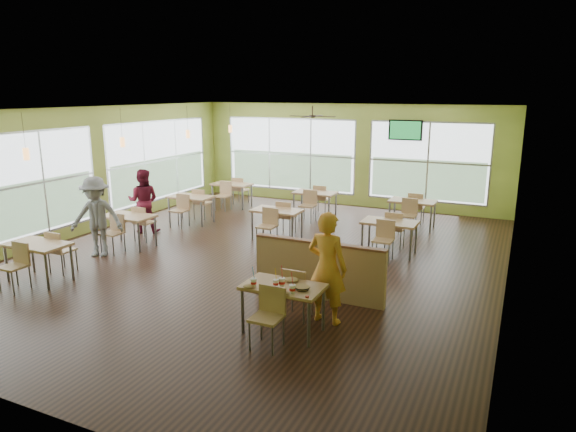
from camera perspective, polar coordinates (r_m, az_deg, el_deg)
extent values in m
plane|color=black|center=(11.35, -3.18, -4.65)|extent=(12.00, 12.00, 0.00)
plane|color=white|center=(10.78, -3.41, 11.72)|extent=(12.00, 12.00, 0.00)
cube|color=#BDCE53|center=(16.43, 6.65, 6.72)|extent=(10.00, 0.04, 3.20)
cube|color=#BDCE53|center=(6.48, -29.24, -5.79)|extent=(10.00, 0.04, 3.20)
cube|color=#BDCE53|center=(13.99, -21.75, 4.63)|extent=(0.04, 12.00, 3.20)
cube|color=#BDCE53|center=(9.70, 23.78, 0.81)|extent=(0.04, 12.00, 3.20)
cube|color=white|center=(12.71, -28.13, 2.82)|extent=(0.02, 4.50, 2.35)
cube|color=white|center=(16.17, -13.99, 6.03)|extent=(0.02, 4.50, 2.35)
cube|color=white|center=(17.14, 0.22, 6.84)|extent=(4.50, 0.02, 2.35)
cube|color=white|center=(15.82, 15.29, 5.79)|extent=(3.50, 0.02, 2.35)
cube|color=#B7BABC|center=(14.54, -19.82, 0.08)|extent=(0.04, 9.40, 0.05)
cube|color=#B7BABC|center=(16.52, 7.33, 2.34)|extent=(8.00, 0.04, 0.05)
cube|color=tan|center=(7.73, -0.54, -7.84)|extent=(1.20, 0.70, 0.04)
cube|color=brown|center=(7.74, -0.54, -8.01)|extent=(1.22, 0.71, 0.01)
cylinder|color=slate|center=(7.87, -5.07, -10.44)|extent=(0.05, 0.05, 0.71)
cylinder|color=slate|center=(7.44, 2.33, -11.90)|extent=(0.05, 0.05, 0.71)
cylinder|color=slate|center=(8.34, -3.07, -8.99)|extent=(0.05, 0.05, 0.71)
cylinder|color=slate|center=(7.93, 3.97, -10.24)|extent=(0.05, 0.05, 0.71)
cube|color=tan|center=(8.30, 1.11, -8.37)|extent=(0.42, 0.42, 0.04)
cube|color=tan|center=(8.38, 1.64, -6.53)|extent=(0.42, 0.04, 0.40)
cube|color=tan|center=(7.39, -2.40, -11.27)|extent=(0.42, 0.42, 0.04)
cube|color=tan|center=(7.14, -3.12, -10.25)|extent=(0.42, 0.04, 0.40)
cube|color=tan|center=(9.06, 3.42, -6.12)|extent=(2.40, 0.12, 1.00)
cube|color=brown|center=(8.90, 3.46, -2.97)|extent=(2.40, 0.14, 0.04)
cube|color=tan|center=(10.90, -26.11, -2.83)|extent=(1.20, 0.70, 0.04)
cube|color=brown|center=(10.91, -26.09, -2.95)|extent=(1.22, 0.71, 0.01)
cylinder|color=slate|center=(11.26, -28.79, -4.64)|extent=(0.05, 0.05, 0.71)
cylinder|color=slate|center=(10.43, -25.22, -5.60)|extent=(0.05, 0.05, 0.71)
cylinder|color=slate|center=(11.59, -26.52, -3.89)|extent=(0.05, 0.05, 0.71)
cylinder|color=slate|center=(10.79, -22.89, -4.75)|extent=(0.05, 0.05, 0.71)
cube|color=tan|center=(11.31, -23.82, -3.51)|extent=(0.42, 0.42, 0.04)
cube|color=tan|center=(11.37, -23.22, -2.20)|extent=(0.42, 0.04, 0.40)
cube|color=tan|center=(10.66, -28.22, -4.99)|extent=(0.42, 0.42, 0.04)
cube|color=tan|center=(10.49, -29.17, -4.12)|extent=(0.42, 0.04, 0.40)
cube|color=tan|center=(12.55, -17.34, -0.01)|extent=(1.20, 0.70, 0.04)
cube|color=brown|center=(12.56, -17.34, -0.12)|extent=(1.22, 0.71, 0.01)
cylinder|color=slate|center=(12.80, -19.89, -1.67)|extent=(0.05, 0.05, 0.71)
cylinder|color=slate|center=(12.09, -16.22, -2.28)|extent=(0.05, 0.05, 0.71)
cylinder|color=slate|center=(13.21, -18.14, -1.08)|extent=(0.05, 0.05, 0.71)
cylinder|color=slate|center=(12.51, -14.50, -1.63)|extent=(0.05, 0.05, 0.71)
cube|color=tan|center=(13.02, -15.65, -0.68)|extent=(0.42, 0.42, 0.04)
cube|color=tan|center=(13.11, -15.18, 0.43)|extent=(0.42, 0.04, 0.40)
cube|color=tan|center=(12.23, -18.96, -1.83)|extent=(0.42, 0.42, 0.04)
cube|color=tan|center=(12.05, -19.66, -1.04)|extent=(0.42, 0.04, 0.40)
cube|color=tan|center=(14.45, -10.75, 2.12)|extent=(1.20, 0.70, 0.04)
cube|color=brown|center=(14.46, -10.74, 2.03)|extent=(1.22, 0.71, 0.01)
cylinder|color=slate|center=(14.62, -13.07, 0.64)|extent=(0.05, 0.05, 0.71)
cylinder|color=slate|center=(13.99, -9.56, 0.23)|extent=(0.05, 0.05, 0.71)
cylinder|color=slate|center=(15.07, -11.72, 1.09)|extent=(0.05, 0.05, 0.71)
cylinder|color=slate|center=(14.46, -8.27, 0.71)|extent=(0.05, 0.05, 0.71)
cube|color=tan|center=(14.95, -9.48, 1.46)|extent=(0.42, 0.42, 0.04)
cube|color=tan|center=(15.06, -9.11, 2.42)|extent=(0.42, 0.04, 0.40)
cube|color=tan|center=(14.08, -11.99, 0.59)|extent=(0.42, 0.42, 0.04)
cube|color=tan|center=(13.88, -12.50, 1.31)|extent=(0.42, 0.04, 0.40)
cube|color=tan|center=(16.26, -6.26, 3.55)|extent=(1.20, 0.70, 0.04)
cube|color=brown|center=(16.26, -6.26, 3.47)|extent=(1.22, 0.71, 0.01)
cylinder|color=slate|center=(16.37, -8.37, 2.22)|extent=(0.05, 0.05, 0.71)
cylinder|color=slate|center=(15.81, -5.09, 1.91)|extent=(0.05, 0.05, 0.71)
cylinder|color=slate|center=(16.85, -7.30, 2.58)|extent=(0.05, 0.05, 0.71)
cylinder|color=slate|center=(16.31, -4.08, 2.29)|extent=(0.05, 0.05, 0.71)
cube|color=tan|center=(16.77, -5.27, 2.92)|extent=(0.42, 0.42, 0.04)
cube|color=tan|center=(16.89, -4.97, 3.76)|extent=(0.42, 0.04, 0.40)
cube|color=tan|center=(15.85, -7.26, 2.23)|extent=(0.42, 0.42, 0.04)
cube|color=tan|center=(15.65, -7.65, 2.90)|extent=(0.42, 0.04, 0.40)
cube|color=tan|center=(12.57, -1.23, 0.64)|extent=(1.20, 0.70, 0.04)
cube|color=brown|center=(12.57, -1.23, 0.53)|extent=(1.22, 0.71, 0.01)
cylinder|color=slate|center=(12.65, -4.00, -1.05)|extent=(0.05, 0.05, 0.71)
cylinder|color=slate|center=(12.18, 0.46, -1.60)|extent=(0.05, 0.05, 0.71)
cylinder|color=slate|center=(13.14, -2.79, -0.47)|extent=(0.05, 0.05, 0.71)
cylinder|color=slate|center=(12.69, 1.54, -0.97)|extent=(0.05, 0.05, 0.71)
cube|color=tan|center=(13.12, -0.17, -0.06)|extent=(0.42, 0.42, 0.04)
cube|color=tan|center=(13.23, 0.17, 1.04)|extent=(0.42, 0.04, 0.40)
cube|color=tan|center=(12.16, -2.37, -1.18)|extent=(0.42, 0.42, 0.04)
cube|color=tan|center=(11.94, -2.79, -0.37)|extent=(0.42, 0.04, 0.40)
cube|color=tan|center=(14.80, 3.02, 2.62)|extent=(1.20, 0.70, 0.04)
cube|color=brown|center=(14.81, 3.02, 2.53)|extent=(1.22, 0.71, 0.01)
cylinder|color=slate|center=(14.83, 0.64, 1.17)|extent=(0.05, 0.05, 0.71)
cylinder|color=slate|center=(14.43, 4.56, 0.78)|extent=(0.05, 0.05, 0.71)
cylinder|color=slate|center=(15.34, 1.53, 1.60)|extent=(0.05, 0.05, 0.71)
cylinder|color=slate|center=(14.96, 5.33, 1.23)|extent=(0.05, 0.05, 0.71)
cube|color=tan|center=(15.36, 3.77, 1.95)|extent=(0.42, 0.42, 0.04)
cube|color=tan|center=(15.49, 4.04, 2.88)|extent=(0.42, 0.04, 0.40)
cube|color=tan|center=(14.36, 2.19, 1.14)|extent=(0.42, 0.42, 0.04)
cube|color=tan|center=(14.15, 1.90, 1.86)|extent=(0.42, 0.04, 0.40)
cube|color=tan|center=(11.65, 11.24, -0.68)|extent=(1.20, 0.70, 0.04)
cube|color=brown|center=(11.65, 11.24, -0.80)|extent=(1.22, 0.71, 0.01)
cylinder|color=slate|center=(11.61, 8.23, -2.52)|extent=(0.05, 0.05, 0.71)
cylinder|color=slate|center=(11.36, 13.45, -3.12)|extent=(0.05, 0.05, 0.71)
cylinder|color=slate|center=(12.14, 9.02, -1.82)|extent=(0.05, 0.05, 0.71)
cylinder|color=slate|center=(11.91, 14.02, -2.37)|extent=(0.05, 0.05, 0.71)
cube|color=tan|center=(12.24, 11.80, -1.37)|extent=(0.42, 0.42, 0.04)
cube|color=tan|center=(12.36, 12.05, -0.17)|extent=(0.42, 0.04, 0.40)
cube|color=tan|center=(11.20, 10.50, -2.70)|extent=(0.42, 0.42, 0.04)
cube|color=tan|center=(10.97, 10.30, -1.85)|extent=(0.42, 0.04, 0.40)
cube|color=tan|center=(14.03, 13.69, 1.63)|extent=(1.20, 0.70, 0.04)
cube|color=brown|center=(14.04, 13.69, 1.53)|extent=(1.22, 0.71, 0.01)
cylinder|color=slate|center=(13.95, 11.20, 0.11)|extent=(0.05, 0.05, 0.71)
cylinder|color=slate|center=(13.74, 15.57, -0.34)|extent=(0.05, 0.05, 0.71)
cylinder|color=slate|center=(14.50, 11.75, 0.59)|extent=(0.05, 0.05, 0.71)
cylinder|color=slate|center=(14.30, 15.96, 0.17)|extent=(0.05, 0.05, 0.71)
cube|color=tan|center=(14.62, 14.06, 0.96)|extent=(0.42, 0.42, 0.04)
cube|color=tan|center=(14.76, 14.25, 1.94)|extent=(0.42, 0.04, 0.40)
cube|color=tan|center=(13.56, 13.16, 0.04)|extent=(0.42, 0.42, 0.04)
cube|color=tan|center=(13.33, 13.04, 0.78)|extent=(0.42, 0.04, 0.40)
cylinder|color=#2D2119|center=(10.55, -27.32, 8.29)|extent=(0.01, 0.01, 0.70)
cylinder|color=#F59C4A|center=(10.59, -27.08, 6.15)|extent=(0.11, 0.11, 0.22)
cylinder|color=#2D2119|center=(12.25, -18.05, 9.67)|extent=(0.01, 0.01, 0.70)
cylinder|color=#F59C4A|center=(12.28, -17.92, 7.82)|extent=(0.11, 0.11, 0.22)
cylinder|color=#2D2119|center=(14.19, -11.13, 10.54)|extent=(0.01, 0.01, 0.70)
cylinder|color=#F59C4A|center=(14.21, -11.06, 8.93)|extent=(0.11, 0.11, 0.22)
cylinder|color=#2D2119|center=(16.02, -6.46, 11.04)|extent=(0.01, 0.01, 0.70)
cylinder|color=#F59C4A|center=(16.05, -6.42, 9.61)|extent=(0.11, 0.11, 0.22)
cylinder|color=#2D2119|center=(13.50, 2.74, 11.61)|extent=(0.03, 0.03, 0.24)
cylinder|color=#2D2119|center=(13.51, 2.73, 11.01)|extent=(0.16, 0.16, 0.06)
cube|color=#2D2119|center=(13.38, 4.14, 10.97)|extent=(0.55, 0.10, 0.01)
cube|color=#2D2119|center=(13.83, 3.29, 11.07)|extent=(0.10, 0.55, 0.01)
cube|color=#2D2119|center=(13.64, 1.34, 11.05)|extent=(0.55, 0.10, 0.01)
cube|color=#2D2119|center=(13.18, 2.14, 10.95)|extent=(0.10, 0.55, 0.01)
cube|color=black|center=(15.78, 12.92, 9.29)|extent=(1.00, 0.06, 0.60)
cube|color=#1C833A|center=(15.75, 12.89, 9.28)|extent=(0.90, 0.01, 0.52)
imported|color=orange|center=(8.03, 4.37, -5.75)|extent=(0.70, 0.50, 1.80)
imported|color=#5B1323|center=(13.70, -15.78, 1.62)|extent=(0.99, 0.90, 1.65)
imported|color=slate|center=(12.01, -20.51, -0.08)|extent=(1.32, 1.07, 1.78)
cone|color=white|center=(7.66, -3.84, -7.43)|extent=(0.09, 0.09, 0.12)
cylinder|color=red|center=(7.66, -3.84, -7.41)|extent=(0.09, 0.09, 0.04)
cylinder|color=white|center=(7.63, -3.85, -6.96)|extent=(0.10, 0.10, 0.01)
cylinder|color=#2C86D8|center=(7.60, -3.86, -6.21)|extent=(0.02, 0.06, 0.22)
cone|color=white|center=(7.62, -1.36, -7.54)|extent=(0.09, 0.09, 0.12)
cylinder|color=red|center=(7.62, -1.36, -7.52)|extent=(0.08, 0.08, 0.03)
cylinder|color=white|center=(7.60, -1.36, -7.09)|extent=(0.09, 0.09, 0.01)
cylinder|color=yellow|center=(7.56, -1.37, -6.38)|extent=(0.01, 0.05, 0.21)
cone|color=white|center=(7.64, -0.67, -7.42)|extent=(0.10, 0.10, 0.13)
cylinder|color=red|center=(7.64, -0.67, -7.40)|extent=(0.09, 0.09, 0.04)
cylinder|color=white|center=(7.61, -0.68, -6.92)|extent=(0.10, 0.10, 0.01)
cylinder|color=red|center=(7.57, -0.68, -6.12)|extent=(0.02, 0.06, 0.24)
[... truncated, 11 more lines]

